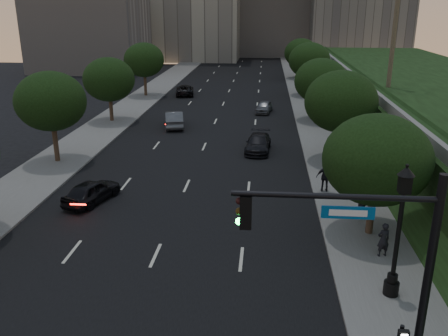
# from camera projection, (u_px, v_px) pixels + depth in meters

# --- Properties ---
(ground) EXTENTS (160.00, 160.00, 0.00)m
(ground) POSITION_uv_depth(u_px,v_px,m) (125.00, 324.00, 17.32)
(ground) COLOR black
(ground) RESTS_ON ground
(road_surface) EXTENTS (16.00, 140.00, 0.02)m
(road_surface) POSITION_uv_depth(u_px,v_px,m) (213.00, 126.00, 45.58)
(road_surface) COLOR black
(road_surface) RESTS_ON ground
(sidewalk_right) EXTENTS (4.50, 140.00, 0.15)m
(sidewalk_right) POSITION_uv_depth(u_px,v_px,m) (321.00, 128.00, 44.72)
(sidewalk_right) COLOR slate
(sidewalk_right) RESTS_ON ground
(sidewalk_left) EXTENTS (4.50, 140.00, 0.15)m
(sidewalk_left) POSITION_uv_depth(u_px,v_px,m) (109.00, 123.00, 46.40)
(sidewalk_left) COLOR slate
(sidewalk_left) RESTS_ON ground
(parapet_wall) EXTENTS (0.35, 90.00, 0.70)m
(parapet_wall) POSITION_uv_depth(u_px,v_px,m) (365.00, 86.00, 41.18)
(parapet_wall) COLOR slate
(parapet_wall) RESTS_ON embankment
(office_block_filler) EXTENTS (18.00, 16.00, 14.00)m
(office_block_filler) POSITION_uv_depth(u_px,v_px,m) (90.00, 30.00, 83.12)
(office_block_filler) COLOR #A9A29B
(office_block_filler) RESTS_ON ground
(tree_right_a) EXTENTS (5.20, 5.20, 6.24)m
(tree_right_a) POSITION_uv_depth(u_px,v_px,m) (377.00, 160.00, 22.71)
(tree_right_a) COLOR #38281C
(tree_right_a) RESTS_ON ground
(tree_right_b) EXTENTS (5.20, 5.20, 6.74)m
(tree_right_b) POSITION_uv_depth(u_px,v_px,m) (341.00, 102.00, 33.85)
(tree_right_b) COLOR #38281C
(tree_right_b) RESTS_ON ground
(tree_right_c) EXTENTS (5.20, 5.20, 6.24)m
(tree_right_c) POSITION_uv_depth(u_px,v_px,m) (321.00, 81.00, 46.26)
(tree_right_c) COLOR #38281C
(tree_right_c) RESTS_ON ground
(tree_right_d) EXTENTS (5.20, 5.20, 6.74)m
(tree_right_d) POSITION_uv_depth(u_px,v_px,m) (309.00, 60.00, 59.29)
(tree_right_d) COLOR #38281C
(tree_right_d) RESTS_ON ground
(tree_right_e) EXTENTS (5.20, 5.20, 6.24)m
(tree_right_e) POSITION_uv_depth(u_px,v_px,m) (301.00, 53.00, 73.58)
(tree_right_e) COLOR #38281C
(tree_right_e) RESTS_ON ground
(tree_left_b) EXTENTS (5.00, 5.00, 6.71)m
(tree_left_b) POSITION_uv_depth(u_px,v_px,m) (51.00, 101.00, 33.63)
(tree_left_b) COLOR #38281C
(tree_left_b) RESTS_ON ground
(tree_left_c) EXTENTS (5.00, 5.00, 6.34)m
(tree_left_c) POSITION_uv_depth(u_px,v_px,m) (109.00, 80.00, 46.00)
(tree_left_c) COLOR #38281C
(tree_left_c) RESTS_ON ground
(tree_left_d) EXTENTS (5.00, 5.00, 6.71)m
(tree_left_d) POSITION_uv_depth(u_px,v_px,m) (144.00, 60.00, 59.07)
(tree_left_d) COLOR #38281C
(tree_left_d) RESTS_ON ground
(traffic_signal_mast) EXTENTS (5.68, 0.56, 7.00)m
(traffic_signal_mast) POSITION_uv_depth(u_px,v_px,m) (386.00, 286.00, 13.11)
(traffic_signal_mast) COLOR black
(traffic_signal_mast) RESTS_ON ground
(street_lamp) EXTENTS (0.64, 0.64, 5.62)m
(street_lamp) POSITION_uv_depth(u_px,v_px,m) (398.00, 238.00, 18.05)
(street_lamp) COLOR black
(street_lamp) RESTS_ON ground
(sedan_near_left) EXTENTS (2.80, 4.33, 1.37)m
(sedan_near_left) POSITION_uv_depth(u_px,v_px,m) (92.00, 191.00, 27.83)
(sedan_near_left) COLOR black
(sedan_near_left) RESTS_ON ground
(sedan_mid_left) EXTENTS (2.55, 4.88, 1.53)m
(sedan_mid_left) POSITION_uv_depth(u_px,v_px,m) (174.00, 119.00, 45.11)
(sedan_mid_left) COLOR #52565A
(sedan_mid_left) RESTS_ON ground
(sedan_far_left) EXTENTS (2.91, 5.06, 1.33)m
(sedan_far_left) POSITION_uv_depth(u_px,v_px,m) (185.00, 90.00, 61.22)
(sedan_far_left) COLOR black
(sedan_far_left) RESTS_ON ground
(sedan_near_right) EXTENTS (2.18, 4.67, 1.32)m
(sedan_near_right) POSITION_uv_depth(u_px,v_px,m) (258.00, 143.00, 37.59)
(sedan_near_right) COLOR black
(sedan_near_right) RESTS_ON ground
(sedan_far_right) EXTENTS (2.10, 3.95, 1.28)m
(sedan_far_right) POSITION_uv_depth(u_px,v_px,m) (264.00, 107.00, 51.22)
(sedan_far_right) COLOR slate
(sedan_far_right) RESTS_ON ground
(pedestrian_a) EXTENTS (0.68, 0.54, 1.63)m
(pedestrian_a) POSITION_uv_depth(u_px,v_px,m) (383.00, 240.00, 21.48)
(pedestrian_a) COLOR black
(pedestrian_a) RESTS_ON sidewalk_right
(pedestrian_b) EXTENTS (0.93, 0.78, 1.70)m
(pedestrian_b) POSITION_uv_depth(u_px,v_px,m) (360.00, 202.00, 25.54)
(pedestrian_b) COLOR black
(pedestrian_b) RESTS_ON sidewalk_right
(pedestrian_c) EXTENTS (1.13, 0.52, 1.88)m
(pedestrian_c) POSITION_uv_depth(u_px,v_px,m) (325.00, 177.00, 28.99)
(pedestrian_c) COLOR black
(pedestrian_c) RESTS_ON sidewalk_right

